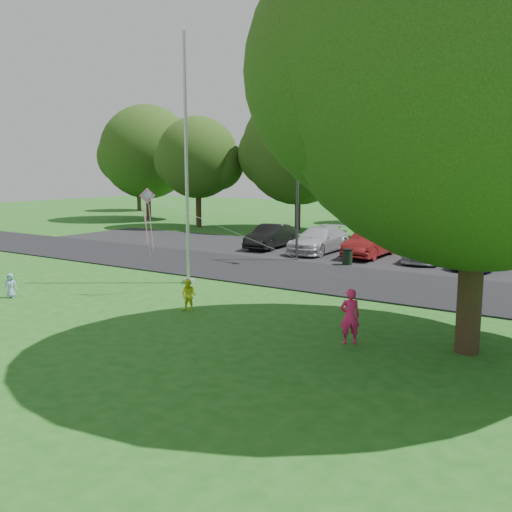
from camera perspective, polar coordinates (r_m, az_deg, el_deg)
The scene contains 13 objects.
ground at distance 17.92m, azimuth -8.43°, elevation -6.58°, with size 120.00×120.00×0.00m, color #1D5D18.
park_road at distance 25.17m, azimuth 5.29°, elevation -1.97°, with size 60.00×6.00×0.06m, color black.
parking_strip at distance 30.98m, azimuth 10.94°, elevation -0.05°, with size 42.00×7.00×0.06m, color black.
flagpole at distance 23.36m, azimuth -6.94°, elevation 7.38°, with size 0.50×0.50×10.00m.
street_lamp at distance 28.72m, azimuth 4.56°, elevation 7.26°, with size 1.83×0.56×6.58m.
trash_can at distance 28.02m, azimuth 9.12°, elevation -0.14°, with size 0.52×0.52×0.82m.
big_tree at distance 15.38m, azimuth 21.46°, elevation 17.84°, with size 11.35×10.81×13.02m.
tree_row at distance 38.42m, azimuth 18.47°, elevation 9.86°, with size 64.35×11.94×10.88m.
parked_cars at distance 30.66m, azimuth 11.37°, elevation 1.20°, with size 13.68×5.20×1.45m.
woman at distance 15.67m, azimuth 9.36°, elevation -5.97°, with size 0.56×0.37×1.53m, color #FF216D.
child_yellow at distance 19.05m, azimuth -6.76°, elevation -3.93°, with size 0.53×0.41×1.09m, color #ECFE28.
child_blue at distance 22.75m, azimuth -23.34°, elevation -2.75°, with size 0.44×0.29×0.90m, color #92B9E1.
kite at distance 21.18m, azimuth -10.31°, elevation 4.60°, with size 9.04×1.75×2.55m.
Camera 1 is at (11.54, -12.87, 4.74)m, focal length 40.00 mm.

